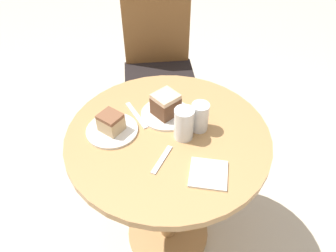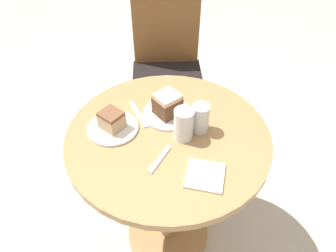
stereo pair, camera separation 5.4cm
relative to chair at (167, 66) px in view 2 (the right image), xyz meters
The scene contains 12 objects.
ground_plane 0.96m from the chair, 90.96° to the right, with size 8.00×8.00×0.00m, color beige.
table 0.80m from the chair, 90.96° to the right, with size 0.78×0.78×0.74m.
chair is the anchor object (origin of this frame).
plate_near 0.83m from the chair, 106.25° to the right, with size 0.20×0.20×0.01m.
plate_far 0.72m from the chair, 90.91° to the right, with size 0.20×0.20×0.01m.
cake_slice_near 0.84m from the chair, 106.25° to the right, with size 0.11×0.11×0.07m.
cake_slice_far 0.74m from the chair, 90.91° to the right, with size 0.13×0.12×0.09m.
glass_lemonade 0.83m from the chair, 82.15° to the right, with size 0.07×0.07×0.12m.
glass_water 0.86m from the chair, 87.01° to the right, with size 0.07×0.07×0.13m.
napkin_stack 1.03m from the chair, 84.05° to the right, with size 0.15×0.15×0.01m.
fork 0.73m from the chair, 100.85° to the right, with size 0.09×0.17×0.00m.
spoon 0.95m from the chair, 92.81° to the right, with size 0.08×0.13×0.00m.
Camera 2 is at (-0.02, -0.88, 1.61)m, focal length 35.00 mm.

